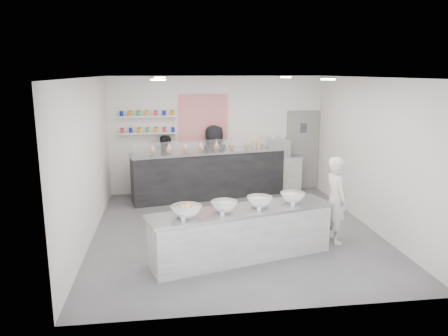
{
  "coord_description": "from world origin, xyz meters",
  "views": [
    {
      "loc": [
        -1.3,
        -8.11,
        3.11
      ],
      "look_at": [
        -0.16,
        0.4,
        1.2
      ],
      "focal_mm": 35.0,
      "sensor_mm": 36.0,
      "label": 1
    }
  ],
  "objects_px": {
    "woman_prep": "(336,200)",
    "espresso_ledge": "(276,174)",
    "prep_counter": "(242,234)",
    "staff_left": "(165,166)",
    "staff_right": "(214,160)",
    "espresso_machine": "(278,147)",
    "back_bar": "(209,174)"
  },
  "relations": [
    {
      "from": "prep_counter",
      "to": "espresso_machine",
      "type": "bearing_deg",
      "value": 52.34
    },
    {
      "from": "woman_prep",
      "to": "staff_right",
      "type": "bearing_deg",
      "value": 21.49
    },
    {
      "from": "back_bar",
      "to": "espresso_ledge",
      "type": "relative_size",
      "value": 3.0
    },
    {
      "from": "espresso_ledge",
      "to": "staff_left",
      "type": "bearing_deg",
      "value": -178.39
    },
    {
      "from": "prep_counter",
      "to": "espresso_machine",
      "type": "height_order",
      "value": "espresso_machine"
    },
    {
      "from": "espresso_machine",
      "to": "staff_right",
      "type": "relative_size",
      "value": 0.32
    },
    {
      "from": "woman_prep",
      "to": "espresso_machine",
      "type": "bearing_deg",
      "value": -3.65
    },
    {
      "from": "espresso_machine",
      "to": "woman_prep",
      "type": "distance_m",
      "value": 3.59
    },
    {
      "from": "staff_right",
      "to": "woman_prep",
      "type": "bearing_deg",
      "value": 98.54
    },
    {
      "from": "back_bar",
      "to": "woman_prep",
      "type": "relative_size",
      "value": 2.39
    },
    {
      "from": "espresso_machine",
      "to": "woman_prep",
      "type": "relative_size",
      "value": 0.36
    },
    {
      "from": "staff_right",
      "to": "staff_left",
      "type": "bearing_deg",
      "value": -19.3
    },
    {
      "from": "staff_left",
      "to": "espresso_ledge",
      "type": "bearing_deg",
      "value": 165.73
    },
    {
      "from": "espresso_ledge",
      "to": "espresso_machine",
      "type": "distance_m",
      "value": 0.7
    },
    {
      "from": "back_bar",
      "to": "espresso_machine",
      "type": "bearing_deg",
      "value": -1.56
    },
    {
      "from": "woman_prep",
      "to": "espresso_ledge",
      "type": "bearing_deg",
      "value": -3.25
    },
    {
      "from": "back_bar",
      "to": "espresso_ledge",
      "type": "xyz_separation_m",
      "value": [
        1.81,
        0.33,
        -0.12
      ]
    },
    {
      "from": "woman_prep",
      "to": "staff_right",
      "type": "height_order",
      "value": "staff_right"
    },
    {
      "from": "espresso_ledge",
      "to": "espresso_machine",
      "type": "xyz_separation_m",
      "value": [
        0.03,
        0.0,
        0.7
      ]
    },
    {
      "from": "prep_counter",
      "to": "back_bar",
      "type": "distance_m",
      "value": 3.74
    },
    {
      "from": "prep_counter",
      "to": "staff_right",
      "type": "xyz_separation_m",
      "value": [
        -0.02,
        3.98,
        0.46
      ]
    },
    {
      "from": "espresso_ledge",
      "to": "back_bar",
      "type": "bearing_deg",
      "value": -169.62
    },
    {
      "from": "back_bar",
      "to": "staff_right",
      "type": "xyz_separation_m",
      "value": [
        0.16,
        0.25,
        0.3
      ]
    },
    {
      "from": "staff_right",
      "to": "prep_counter",
      "type": "bearing_deg",
      "value": 70.95
    },
    {
      "from": "espresso_machine",
      "to": "staff_left",
      "type": "xyz_separation_m",
      "value": [
        -2.94,
        -0.08,
        -0.4
      ]
    },
    {
      "from": "prep_counter",
      "to": "woman_prep",
      "type": "xyz_separation_m",
      "value": [
        1.82,
        0.49,
        0.37
      ]
    },
    {
      "from": "staff_left",
      "to": "staff_right",
      "type": "distance_m",
      "value": 1.27
    },
    {
      "from": "prep_counter",
      "to": "staff_right",
      "type": "height_order",
      "value": "staff_right"
    },
    {
      "from": "prep_counter",
      "to": "staff_left",
      "type": "xyz_separation_m",
      "value": [
        -1.28,
        3.98,
        0.35
      ]
    },
    {
      "from": "espresso_ledge",
      "to": "staff_right",
      "type": "bearing_deg",
      "value": -177.16
    },
    {
      "from": "prep_counter",
      "to": "staff_left",
      "type": "height_order",
      "value": "staff_left"
    },
    {
      "from": "espresso_machine",
      "to": "staff_left",
      "type": "distance_m",
      "value": 2.96
    }
  ]
}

